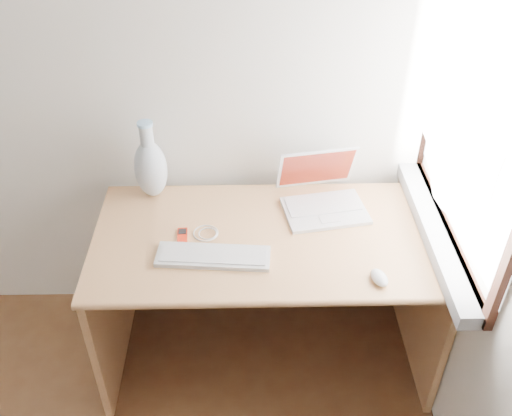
{
  "coord_description": "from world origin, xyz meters",
  "views": [
    {
      "loc": [
        0.94,
        -0.42,
        2.25
      ],
      "look_at": [
        0.98,
        1.35,
        0.88
      ],
      "focal_mm": 40.0,
      "sensor_mm": 36.0,
      "label": 1
    }
  ],
  "objects_px": {
    "laptop": "(325,196)",
    "desk": "(267,260)",
    "vase": "(151,167)",
    "external_keyboard": "(213,256)"
  },
  "relations": [
    {
      "from": "laptop",
      "to": "vase",
      "type": "relative_size",
      "value": 1.05
    },
    {
      "from": "laptop",
      "to": "external_keyboard",
      "type": "distance_m",
      "value": 0.57
    },
    {
      "from": "desk",
      "to": "external_keyboard",
      "type": "height_order",
      "value": "external_keyboard"
    },
    {
      "from": "desk",
      "to": "external_keyboard",
      "type": "relative_size",
      "value": 3.18
    },
    {
      "from": "laptop",
      "to": "desk",
      "type": "bearing_deg",
      "value": -166.14
    },
    {
      "from": "desk",
      "to": "laptop",
      "type": "height_order",
      "value": "laptop"
    },
    {
      "from": "desk",
      "to": "external_keyboard",
      "type": "xyz_separation_m",
      "value": [
        -0.22,
        -0.22,
        0.23
      ]
    },
    {
      "from": "desk",
      "to": "vase",
      "type": "xyz_separation_m",
      "value": [
        -0.5,
        0.21,
        0.36
      ]
    },
    {
      "from": "external_keyboard",
      "to": "vase",
      "type": "height_order",
      "value": "vase"
    },
    {
      "from": "laptop",
      "to": "vase",
      "type": "distance_m",
      "value": 0.76
    }
  ]
}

